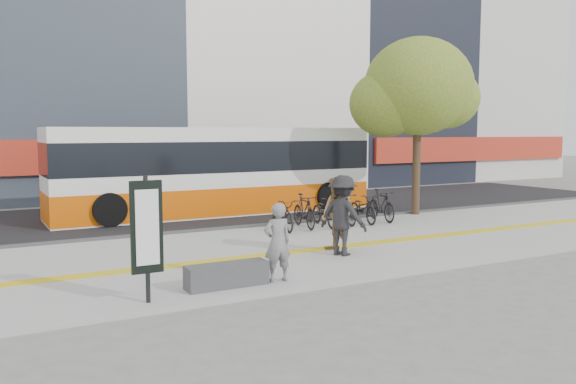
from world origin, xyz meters
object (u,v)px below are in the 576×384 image
bench (227,275)px  pedestrian_tan (337,215)px  pedestrian_dark (343,215)px  signboard (147,229)px  bus (216,173)px  street_tree (415,89)px  seated_woman (277,242)px

bench → pedestrian_tan: bearing=24.6°
pedestrian_tan → pedestrian_dark: 0.31m
signboard → bus: bus is taller
bench → street_tree: (9.78, 6.02, 4.21)m
seated_woman → pedestrian_tan: size_ratio=0.84×
pedestrian_dark → bus: bearing=-26.3°
bench → seated_woman: (1.03, -0.11, 0.56)m
street_tree → bus: (-6.07, 3.68, -2.99)m
signboard → pedestrian_dark: 5.44m
bus → pedestrian_tan: bus is taller
bench → pedestrian_dark: size_ratio=0.84×
bus → pedestrian_tan: size_ratio=6.28×
pedestrian_tan → bus: bearing=175.3°
signboard → pedestrian_dark: (5.17, 1.66, -0.33)m
signboard → street_tree: size_ratio=0.35×
bus → seated_woman: (-2.68, -9.81, -0.66)m
street_tree → signboard: bearing=-150.9°
bench → bus: bearing=69.1°
bus → seated_woman: 10.19m
signboard → street_tree: street_tree is taller
street_tree → bus: street_tree is taller
pedestrian_tan → pedestrian_dark: pedestrian_dark is taller
street_tree → pedestrian_tan: (-6.17, -4.36, -3.51)m
signboard → seated_woman: 2.69m
bench → pedestrian_dark: 3.88m
bus → pedestrian_dark: size_ratio=6.09×
seated_woman → pedestrian_tan: bearing=-142.1°
seated_woman → pedestrian_tan: (2.58, 1.77, 0.15)m
street_tree → bench: bearing=-148.4°
bench → bus: size_ratio=0.14×
pedestrian_tan → pedestrian_dark: size_ratio=0.97×
signboard → pedestrian_dark: size_ratio=1.15×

